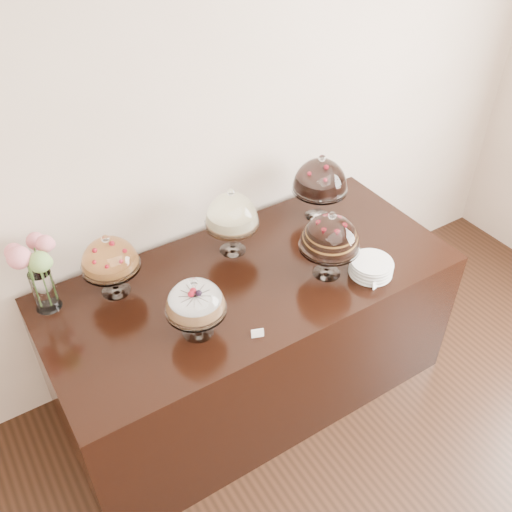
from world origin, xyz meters
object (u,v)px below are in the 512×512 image
plate_stack (371,267)px  display_counter (251,335)px  cake_stand_cheesecake (232,213)px  cake_stand_fruit_tart (109,257)px  cake_stand_dark_choco (320,178)px  flower_vase (36,268)px  cake_stand_choco_layer (330,235)px  cake_stand_sugar_sponge (195,300)px

plate_stack → display_counter: bearing=150.4°
cake_stand_cheesecake → cake_stand_fruit_tart: 0.68m
cake_stand_dark_choco → flower_vase: size_ratio=0.96×
cake_stand_choco_layer → cake_stand_dark_choco: cake_stand_dark_choco is taller
cake_stand_sugar_sponge → flower_vase: (-0.55, 0.54, 0.05)m
cake_stand_sugar_sponge → flower_vase: 0.78m
cake_stand_sugar_sponge → cake_stand_choco_layer: 0.78m
display_counter → flower_vase: size_ratio=5.11×
cake_stand_dark_choco → cake_stand_cheesecake: bearing=-179.0°
cake_stand_choco_layer → cake_stand_fruit_tart: 1.10m
cake_stand_dark_choco → cake_stand_choco_layer: bearing=-121.8°
cake_stand_cheesecake → flower_vase: flower_vase is taller
display_counter → flower_vase: bearing=160.5°
flower_vase → cake_stand_sugar_sponge: bearing=-44.3°
cake_stand_fruit_tart → flower_vase: bearing=169.1°
cake_stand_cheesecake → plate_stack: 0.79m
display_counter → flower_vase: (-0.97, 0.34, 0.71)m
cake_stand_sugar_sponge → cake_stand_cheesecake: (0.46, 0.45, 0.04)m
cake_stand_fruit_tart → flower_vase: (-0.33, 0.06, 0.03)m
cake_stand_dark_choco → cake_stand_fruit_tart: cake_stand_dark_choco is taller
cake_stand_sugar_sponge → cake_stand_choco_layer: bearing=0.9°
plate_stack → cake_stand_cheesecake: bearing=132.4°
cake_stand_sugar_sponge → cake_stand_fruit_tart: size_ratio=0.94×
cake_stand_choco_layer → cake_stand_fruit_tart: (-1.00, 0.47, -0.03)m
plate_stack → cake_stand_fruit_tart: bearing=153.6°
cake_stand_choco_layer → cake_stand_fruit_tart: bearing=155.0°
cake_stand_fruit_tart → cake_stand_cheesecake: bearing=-2.4°
display_counter → cake_stand_sugar_sponge: cake_stand_sugar_sponge is taller
cake_stand_dark_choco → plate_stack: cake_stand_dark_choco is taller
display_counter → cake_stand_sugar_sponge: 0.80m
cake_stand_cheesecake → cake_stand_fruit_tart: size_ratio=1.12×
cake_stand_sugar_sponge → cake_stand_choco_layer: (0.78, 0.01, 0.05)m
cake_stand_choco_layer → cake_stand_dark_choco: bearing=58.2°
display_counter → cake_stand_choco_layer: bearing=-27.4°
cake_stand_dark_choco → flower_vase: flower_vase is taller
display_counter → plate_stack: bearing=-29.6°
cake_stand_choco_layer → flower_vase: flower_vase is taller
cake_stand_sugar_sponge → cake_stand_dark_choco: (1.06, 0.46, 0.06)m
display_counter → cake_stand_choco_layer: (0.36, -0.19, 0.70)m
display_counter → plate_stack: plate_stack is taller
display_counter → cake_stand_sugar_sponge: bearing=-154.7°
cake_stand_dark_choco → plate_stack: (-0.08, -0.58, -0.22)m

